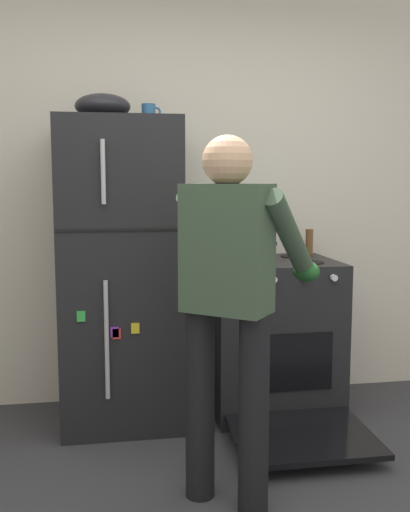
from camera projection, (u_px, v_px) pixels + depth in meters
kitchen_wall_back at (183, 190)px, 3.84m from camera, size 6.00×0.10×2.70m
refrigerator at (120, 273)px, 3.46m from camera, size 0.68×0.72×1.76m
stove_range at (272, 338)px, 3.65m from camera, size 0.76×1.24×0.94m
person_cook at (231, 287)px, 2.54m from camera, size 0.69×0.74×1.60m
red_pot at (249, 251)px, 3.52m from camera, size 0.33×0.23×0.12m
coffee_mug at (149, 112)px, 3.43m from camera, size 0.11×0.08×0.10m
pepper_mill at (309, 242)px, 3.84m from camera, size 0.05×0.05×0.16m
mixing_bowl at (103, 106)px, 3.33m from camera, size 0.31×0.31×0.14m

